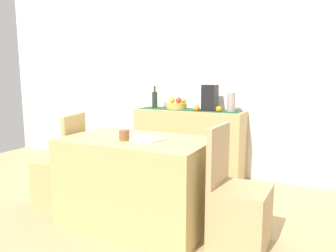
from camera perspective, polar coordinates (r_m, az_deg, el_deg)
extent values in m
cube|color=tan|center=(3.30, -4.02, -13.52)|extent=(6.40, 6.40, 0.02)
cube|color=silver|center=(4.11, 4.19, 10.31)|extent=(6.40, 0.06, 2.70)
cube|color=tan|center=(3.93, 3.78, -3.20)|extent=(1.37, 0.42, 0.85)
cube|color=#1F4A31|center=(3.86, 3.85, 3.03)|extent=(1.29, 0.32, 0.01)
cylinder|color=gold|center=(3.92, 1.63, 3.74)|extent=(0.26, 0.26, 0.08)
sphere|color=red|center=(3.86, 1.95, 4.75)|extent=(0.07, 0.07, 0.07)
sphere|color=gold|center=(3.92, 0.73, 4.86)|extent=(0.08, 0.08, 0.08)
sphere|color=#99AB42|center=(3.92, 2.92, 4.76)|extent=(0.06, 0.06, 0.06)
sphere|color=red|center=(3.99, 2.01, 4.84)|extent=(0.06, 0.06, 0.06)
cylinder|color=#223020|center=(4.06, -2.46, 4.80)|extent=(0.07, 0.07, 0.21)
cylinder|color=#223020|center=(4.05, -2.48, 6.85)|extent=(0.03, 0.03, 0.08)
cube|color=black|center=(3.75, 7.72, 5.16)|extent=(0.16, 0.18, 0.31)
cylinder|color=#A4908B|center=(3.68, 11.58, 4.32)|extent=(0.09, 0.09, 0.23)
sphere|color=orange|center=(3.79, 5.31, 3.41)|extent=(0.07, 0.07, 0.07)
sphere|color=orange|center=(3.69, 5.27, 3.29)|extent=(0.07, 0.07, 0.07)
sphere|color=orange|center=(3.63, 9.35, 3.09)|extent=(0.07, 0.07, 0.07)
cube|color=tan|center=(2.72, -5.80, -9.96)|extent=(1.24, 0.74, 0.74)
cube|color=white|center=(2.54, -4.06, -2.40)|extent=(0.32, 0.27, 0.02)
cylinder|color=brown|center=(2.54, -8.06, -1.66)|extent=(0.09, 0.09, 0.09)
cube|color=tan|center=(3.31, -19.29, -9.62)|extent=(0.49, 0.49, 0.45)
cube|color=tan|center=(3.11, -16.87, -2.09)|extent=(0.14, 0.40, 0.45)
cube|color=tan|center=(2.45, 13.13, -15.97)|extent=(0.42, 0.42, 0.45)
cube|color=tan|center=(2.35, 9.28, -5.28)|extent=(0.06, 0.40, 0.45)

